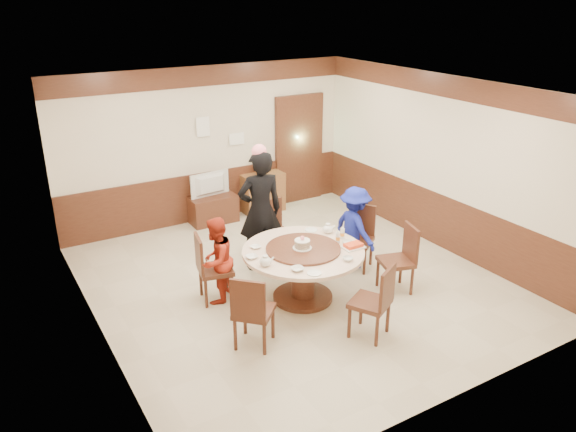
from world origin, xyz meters
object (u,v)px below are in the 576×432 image
television (212,185)px  thermos (260,165)px  side_cabinet (263,193)px  person_blue (355,228)px  person_red (216,260)px  tv_stand (213,209)px  birthday_cake (302,244)px  banquet_table (303,264)px  shrimp_platter (353,246)px  person_standing (260,211)px

television → thermos: (1.01, 0.03, 0.22)m
thermos → side_cabinet: bearing=0.0°
person_blue → side_cabinet: 2.81m
person_red → tv_stand: bearing=-148.6°
person_red → birthday_cake: bearing=113.9°
tv_stand → person_red: bearing=-112.6°
birthday_cake → tv_stand: birthday_cake is taller
banquet_table → tv_stand: (0.07, 3.21, -0.28)m
banquet_table → birthday_cake: birthday_cake is taller
person_red → side_cabinet: person_red is taller
person_blue → television: (-1.13, 2.77, 0.08)m
shrimp_platter → person_standing: bearing=114.3°
person_blue → tv_stand: (-1.13, 2.77, -0.39)m
tv_stand → side_cabinet: bearing=1.6°
birthday_cake → television: (0.09, 3.21, -0.12)m
side_cabinet → thermos: 0.57m
person_red → television: 2.85m
tv_stand → television: television is taller
television → side_cabinet: bearing=174.9°
television → person_red: bearing=60.7°
banquet_table → tv_stand: 3.22m
television → shrimp_platter: bearing=92.1°
person_red → tv_stand: 2.87m
banquet_table → birthday_cake: bearing=-161.6°
banquet_table → person_blue: size_ratio=1.28×
thermos → birthday_cake: bearing=-108.7°
banquet_table → birthday_cake: size_ratio=6.43×
television → thermos: thermos is taller
television → side_cabinet: size_ratio=0.97×
person_standing → person_red: person_standing is taller
tv_stand → television: (0.00, 0.00, 0.47)m
person_standing → person_red: (-0.99, -0.57, -0.33)m
person_blue → person_standing: bearing=57.9°
person_red → shrimp_platter: person_red is taller
tv_stand → person_blue: bearing=-67.8°
birthday_cake → side_cabinet: bearing=70.5°
banquet_table → person_blue: bearing=20.1°
person_blue → thermos: person_blue is taller
person_standing → tv_stand: person_standing is taller
banquet_table → person_red: person_red is taller
birthday_cake → side_cabinet: birthday_cake is taller
thermos → person_red: bearing=-128.3°
shrimp_platter → tv_stand: (-0.54, 3.50, -0.53)m
person_standing → tv_stand: (0.11, 2.06, -0.68)m
banquet_table → shrimp_platter: (0.61, -0.30, 0.24)m
banquet_table → television: 3.21m
side_cabinet → tv_stand: bearing=-178.4°
banquet_table → side_cabinet: size_ratio=2.06×
thermos → shrimp_platter: bearing=-97.5°
thermos → television: bearing=-178.3°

